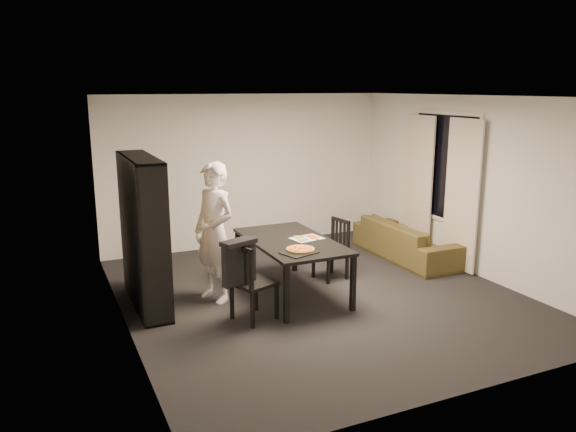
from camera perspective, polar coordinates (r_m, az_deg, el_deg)
name	(u,v)px	position (r m, az deg, el deg)	size (l,w,h in m)	color
room	(320,200)	(7.23, 3.31, 1.67)	(5.01, 5.51, 2.61)	black
window_pane	(445,167)	(9.06, 15.62, 4.82)	(0.02, 1.40, 1.60)	black
window_frame	(444,167)	(9.06, 15.60, 4.81)	(0.03, 1.52, 1.72)	white
curtain_left	(462,195)	(8.68, 17.24, 2.02)	(0.03, 0.70, 2.25)	beige
curtain_right	(418,184)	(9.46, 13.09, 3.14)	(0.03, 0.70, 2.25)	beige
bookshelf	(144,233)	(7.19, -14.46, -1.65)	(0.35, 1.50, 1.90)	black
dining_table	(291,245)	(7.41, 0.32, -2.93)	(1.00, 1.80, 0.75)	black
chair_left	(248,278)	(6.61, -4.09, -6.26)	(0.56, 0.56, 0.95)	black
chair_right	(335,245)	(8.13, 4.80, -2.92)	(0.47, 0.47, 0.87)	black
draped_jacket	(239,260)	(6.45, -5.00, -4.48)	(0.46, 0.31, 0.52)	black
person	(214,232)	(7.22, -7.49, -1.67)	(0.66, 0.43, 1.80)	white
baking_tray	(299,253)	(6.82, 1.13, -3.73)	(0.40, 0.32, 0.01)	black
pepperoni_pizza	(300,249)	(6.88, 1.26, -3.39)	(0.35, 0.35, 0.03)	#AC8532
kitchen_towel	(307,238)	(7.45, 1.92, -2.29)	(0.40, 0.30, 0.01)	silver
pizza_slices	(306,238)	(7.45, 1.89, -2.20)	(0.37, 0.31, 0.01)	gold
sofa	(407,240)	(9.27, 11.96, -2.40)	(2.04, 0.80, 0.60)	#44381B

